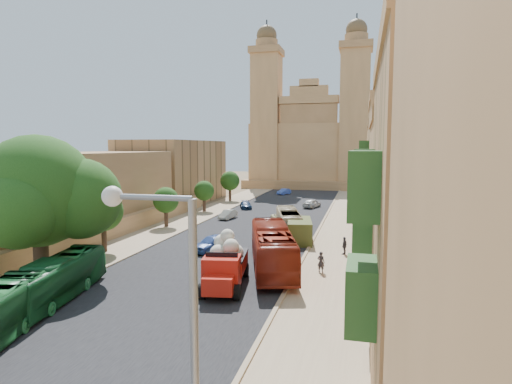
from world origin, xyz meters
The scene contains 33 objects.
ground centered at (0.00, 0.00, 0.00)m, with size 260.00×260.00×0.00m, color brown.
road_surface centered at (0.00, 30.00, 0.01)m, with size 14.00×140.00×0.01m, color black.
sidewalk_east centered at (9.50, 30.00, 0.01)m, with size 5.00×140.00×0.01m, color #9E8567.
sidewalk_west centered at (-9.50, 30.00, 0.01)m, with size 5.00×140.00×0.01m, color #9E8567.
kerb_east centered at (7.00, 30.00, 0.06)m, with size 0.25×140.00×0.12m, color #9E8567.
kerb_west centered at (-7.00, 30.00, 0.06)m, with size 0.25×140.00×0.12m, color #9E8567.
townhouse_a centered at (15.95, -3.00, 6.41)m, with size 9.00×14.00×16.40m.
townhouse_b centered at (15.95, 11.00, 5.66)m, with size 9.00×14.00×14.90m.
townhouse_c centered at (15.95, 25.00, 6.91)m, with size 9.00×14.00×17.40m.
townhouse_d centered at (15.95, 39.00, 6.16)m, with size 9.00×14.00×15.90m.
west_wall centered at (-12.50, 20.00, 0.90)m, with size 1.00×40.00×1.80m, color #A97B4C.
west_building_low centered at (-18.00, 18.00, 4.20)m, with size 10.00×28.00×8.40m, color #966B41.
west_building_mid centered at (-18.00, 44.00, 5.00)m, with size 10.00×22.00×10.00m, color tan.
church centered at (0.00, 78.61, 9.52)m, with size 28.00×22.50×36.30m.
ficus_tree centered at (-9.41, 4.01, 5.83)m, with size 9.86×9.07×9.86m.
street_tree_a centered at (-10.00, 12.00, 3.48)m, with size 3.38×3.38×5.20m.
street_tree_b centered at (-10.00, 24.00, 3.00)m, with size 2.92×2.92×4.49m.
street_tree_c centered at (-10.00, 36.00, 2.86)m, with size 2.79×2.79×4.29m.
street_tree_d centered at (-10.00, 48.00, 3.32)m, with size 3.23×3.23×4.97m.
streetlamp centered at (7.72, -12.00, 5.20)m, with size 2.11×0.44×8.22m.
red_truck centered at (3.07, 5.63, 1.59)m, with size 3.32×6.47×3.62m.
olive_pickup centered at (5.77, 20.00, 1.03)m, with size 3.04×5.39×2.10m.
bus_green_north centered at (-5.88, 1.00, 1.26)m, with size 2.12×9.07×2.53m, color #175B29.
bus_red_east centered at (5.17, 10.30, 1.60)m, with size 2.69×11.49×3.20m, color maroon.
bus_cream_east centered at (4.01, 24.09, 1.25)m, with size 2.10×8.96×2.49m, color #C9B58C.
car_blue_a centered at (-1.00, 14.45, 0.71)m, with size 1.68×4.19×1.43m, color #3B5AA4.
car_white_a centered at (-4.79, 30.62, 0.57)m, with size 1.20×3.43×1.13m, color beige.
car_cream centered at (2.22, 29.40, 0.62)m, with size 2.05×4.44×1.23m, color #F5EFB3.
car_dkblue centered at (-5.00, 39.78, 0.54)m, with size 1.53×3.75×1.09m, color #142A4D.
car_white_b centered at (4.27, 43.08, 0.66)m, with size 1.56×3.89×1.32m, color #BDBDBD.
car_blue_b centered at (-2.89, 59.36, 0.56)m, with size 1.18×3.37×1.11m, color #4462C8.
pedestrian_a centered at (8.74, 10.36, 0.76)m, with size 0.56×0.37×1.53m, color #272429.
pedestrian_c centered at (10.16, 16.01, 0.75)m, with size 0.88×0.37×1.51m, color #36363F.
Camera 1 is at (11.50, -19.92, 9.04)m, focal length 30.00 mm.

